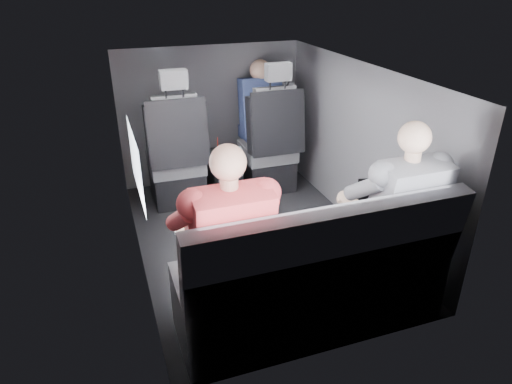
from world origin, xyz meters
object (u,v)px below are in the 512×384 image
object	(u,v)px
front_seat_right	(270,151)
passenger_rear_right	(391,212)
water_bottle	(240,155)
laptop_white	(209,232)
laptop_black	(375,200)
passenger_front_right	(260,109)
center_console	(224,175)
soda_cup	(218,156)
passenger_rear_left	(225,243)
front_seat_left	(177,163)
rear_bench	(313,283)

from	to	relation	value
front_seat_right	passenger_rear_right	xyz separation A→B (m)	(0.11, -1.81, 0.24)
water_bottle	laptop_white	world-z (taller)	laptop_white
water_bottle	laptop_black	distance (m)	1.55
laptop_white	passenger_rear_right	world-z (taller)	passenger_rear_right
passenger_rear_right	passenger_front_right	world-z (taller)	passenger_rear_right
center_console	laptop_white	bearing A→B (deg)	-108.12
passenger_rear_right	passenger_front_right	xyz separation A→B (m)	(-0.11, 2.07, 0.11)
laptop_black	soda_cup	bearing A→B (deg)	113.29
laptop_black	laptop_white	bearing A→B (deg)	-178.44
soda_cup	front_seat_right	bearing A→B (deg)	12.22
passenger_rear_right	passenger_front_right	bearing A→B (deg)	93.14
soda_cup	laptop_white	bearing A→B (deg)	-106.69
laptop_white	laptop_black	xyz separation A→B (m)	(1.11, 0.03, 0.00)
passenger_rear_left	center_console	bearing A→B (deg)	74.78
soda_cup	laptop_black	world-z (taller)	laptop_black
laptop_white	laptop_black	size ratio (longest dim) A/B	0.94
soda_cup	passenger_rear_left	bearing A→B (deg)	-103.61
laptop_white	center_console	bearing A→B (deg)	71.88
front_seat_left	front_seat_right	distance (m)	0.90
soda_cup	passenger_front_right	world-z (taller)	passenger_front_right
center_console	laptop_white	distance (m)	1.83
laptop_white	passenger_rear_left	distance (m)	0.16
water_bottle	laptop_black	bearing A→B (deg)	-72.80
passenger_rear_left	passenger_front_right	world-z (taller)	passenger_rear_left
laptop_white	passenger_front_right	distance (m)	2.16
water_bottle	passenger_rear_right	bearing A→B (deg)	-74.60
passenger_rear_right	passenger_front_right	size ratio (longest dim) A/B	1.57
front_seat_right	passenger_front_right	bearing A→B (deg)	91.77
laptop_white	rear_bench	bearing A→B (deg)	-24.17
front_seat_left	soda_cup	size ratio (longest dim) A/B	5.22
laptop_black	passenger_front_right	xyz separation A→B (m)	(-0.11, 1.88, 0.12)
front_seat_right	laptop_white	distance (m)	1.95
water_bottle	passenger_rear_left	bearing A→B (deg)	-110.02
front_seat_left	laptop_white	distance (m)	1.67
front_seat_right	passenger_front_right	xyz separation A→B (m)	(-0.01, 0.26, 0.35)
front_seat_right	laptop_white	size ratio (longest dim) A/B	3.53
front_seat_right	passenger_front_right	distance (m)	0.43
front_seat_left	laptop_white	xyz separation A→B (m)	(-0.10, -1.65, 0.23)
center_console	passenger_rear_right	distance (m)	1.98
passenger_front_right	passenger_rear_right	bearing A→B (deg)	-86.86
front_seat_right	passenger_front_right	size ratio (longest dim) A/B	1.59
rear_bench	passenger_rear_right	world-z (taller)	passenger_rear_right
soda_cup	laptop_white	distance (m)	1.61
laptop_white	water_bottle	bearing A→B (deg)	66.44
passenger_rear_left	laptop_white	bearing A→B (deg)	108.51
front_seat_right	laptop_black	xyz separation A→B (m)	(0.10, -1.62, 0.23)
center_console	passenger_front_right	world-z (taller)	passenger_front_right
front_seat_left	passenger_rear_left	size ratio (longest dim) A/B	1.02
center_console	passenger_front_right	xyz separation A→B (m)	(0.44, 0.22, 0.55)
water_bottle	front_seat_right	bearing A→B (deg)	23.73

